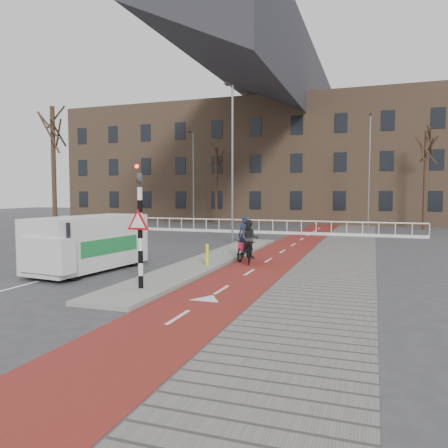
% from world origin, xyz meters
% --- Properties ---
extents(ground, '(120.00, 120.00, 0.00)m').
position_xyz_m(ground, '(0.00, 0.00, 0.00)').
color(ground, '#38383A').
rests_on(ground, ground).
extents(bike_lane, '(2.50, 60.00, 0.01)m').
position_xyz_m(bike_lane, '(1.50, 10.00, 0.01)').
color(bike_lane, maroon).
rests_on(bike_lane, ground).
extents(sidewalk, '(3.00, 60.00, 0.01)m').
position_xyz_m(sidewalk, '(4.30, 10.00, 0.01)').
color(sidewalk, slate).
rests_on(sidewalk, ground).
extents(curb_island, '(1.80, 16.00, 0.12)m').
position_xyz_m(curb_island, '(-0.70, 4.00, 0.06)').
color(curb_island, gray).
rests_on(curb_island, ground).
extents(traffic_signal, '(0.80, 0.80, 3.68)m').
position_xyz_m(traffic_signal, '(-0.60, -2.02, 1.99)').
color(traffic_signal, black).
rests_on(traffic_signal, curb_island).
extents(bollard, '(0.12, 0.12, 0.81)m').
position_xyz_m(bollard, '(-0.24, 2.34, 0.52)').
color(bollard, yellow).
rests_on(bollard, curb_island).
extents(cyclist_near, '(0.68, 1.77, 1.84)m').
position_xyz_m(cyclist_near, '(0.55, 4.70, 0.62)').
color(cyclist_near, black).
rests_on(cyclist_near, bike_lane).
extents(cyclist_far, '(0.86, 1.68, 1.77)m').
position_xyz_m(cyclist_far, '(0.97, 3.90, 0.74)').
color(cyclist_far, black).
rests_on(cyclist_far, bike_lane).
extents(van, '(2.37, 4.83, 2.00)m').
position_xyz_m(van, '(-4.10, 0.38, 1.05)').
color(van, silver).
rests_on(van, ground).
extents(railing, '(28.00, 0.10, 0.99)m').
position_xyz_m(railing, '(-5.00, 17.00, 0.31)').
color(railing, silver).
rests_on(railing, ground).
extents(townhouse_row, '(46.00, 10.00, 15.90)m').
position_xyz_m(townhouse_row, '(-3.00, 32.00, 7.81)').
color(townhouse_row, '#7F6047').
rests_on(townhouse_row, ground).
extents(tree_left, '(0.25, 0.25, 7.54)m').
position_xyz_m(tree_left, '(-10.93, 6.75, 3.77)').
color(tree_left, '#302015').
rests_on(tree_left, ground).
extents(tree_mid, '(0.28, 0.28, 7.02)m').
position_xyz_m(tree_mid, '(-8.03, 24.82, 3.51)').
color(tree_mid, '#302015').
rests_on(tree_mid, ground).
extents(tree_right, '(0.25, 0.25, 7.71)m').
position_xyz_m(tree_right, '(9.41, 24.57, 3.85)').
color(tree_right, '#302015').
rests_on(tree_right, ground).
extents(streetlight_near, '(0.12, 0.12, 8.82)m').
position_xyz_m(streetlight_near, '(-1.93, 10.66, 4.41)').
color(streetlight_near, slate).
rests_on(streetlight_near, ground).
extents(streetlight_left, '(0.12, 0.12, 8.39)m').
position_xyz_m(streetlight_left, '(-9.89, 23.82, 4.20)').
color(streetlight_left, slate).
rests_on(streetlight_left, ground).
extents(streetlight_right, '(0.12, 0.12, 8.82)m').
position_xyz_m(streetlight_right, '(5.28, 22.43, 4.41)').
color(streetlight_right, slate).
rests_on(streetlight_right, ground).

